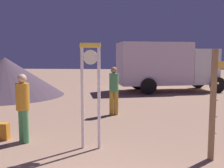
{
  "coord_description": "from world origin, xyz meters",
  "views": [
    {
      "loc": [
        0.55,
        -2.52,
        2.06
      ],
      "look_at": [
        -0.17,
        5.41,
        1.2
      ],
      "focal_mm": 40.07,
      "sensor_mm": 36.0,
      "label": 1
    }
  ],
  "objects": [
    {
      "name": "person_distant",
      "position": [
        -0.18,
        6.24,
        0.96
      ],
      "size": [
        0.33,
        0.33,
        1.72
      ],
      "color": "gold",
      "rests_on": "ground_plane"
    },
    {
      "name": "backpack",
      "position": [
        -2.72,
        3.3,
        0.21
      ],
      "size": [
        0.3,
        0.24,
        0.42
      ],
      "color": "orange",
      "rests_on": "ground_plane"
    },
    {
      "name": "dome_tent",
      "position": [
        -6.33,
        10.21,
        1.03
      ],
      "size": [
        6.15,
        6.15,
        2.05
      ],
      "color": "#463440",
      "rests_on": "ground_plane"
    },
    {
      "name": "box_truck_near",
      "position": [
        2.37,
        12.79,
        1.6
      ],
      "size": [
        6.45,
        3.82,
        2.9
      ],
      "color": "silver",
      "rests_on": "ground_plane"
    },
    {
      "name": "person_near_clock",
      "position": [
        -2.11,
        3.16,
        0.93
      ],
      "size": [
        0.32,
        0.32,
        1.66
      ],
      "color": "#4D9B5B",
      "rests_on": "ground_plane"
    },
    {
      "name": "standing_clock",
      "position": [
        -0.42,
        2.92,
        1.4
      ],
      "size": [
        0.45,
        0.11,
        2.37
      ],
      "color": "white",
      "rests_on": "ground_plane"
    }
  ]
}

